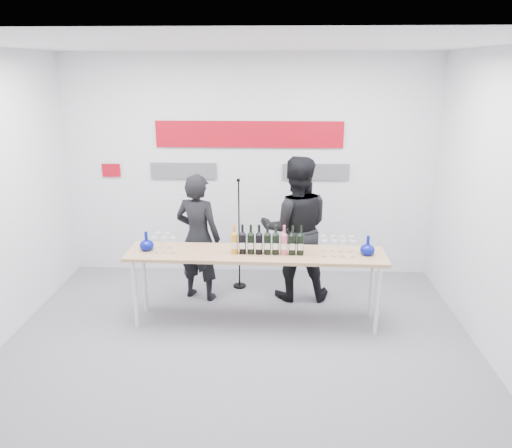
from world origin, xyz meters
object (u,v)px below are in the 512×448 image
presenter_right (296,229)px  mic_stand (239,255)px  tasting_table (256,258)px  presenter_left (198,238)px

presenter_right → mic_stand: 0.88m
tasting_table → presenter_right: presenter_right is taller
presenter_right → tasting_table: bearing=54.7°
presenter_right → mic_stand: presenter_right is taller
presenter_left → mic_stand: bearing=-127.1°
tasting_table → mic_stand: mic_stand is taller
presenter_right → mic_stand: size_ratio=1.22×
tasting_table → presenter_right: bearing=57.7°
tasting_table → presenter_left: bearing=140.5°
tasting_table → presenter_right: size_ratio=1.58×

